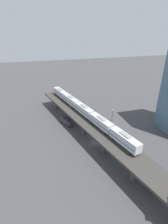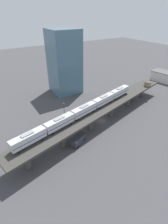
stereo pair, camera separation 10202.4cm
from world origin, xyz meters
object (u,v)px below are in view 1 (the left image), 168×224
object	(u,v)px
street_car_green	(142,165)
street_lamp	(112,115)
street_car_blue	(155,188)
delivery_truck	(67,121)
street_car_silver	(124,146)
subway_train	(84,110)

from	to	relation	value
street_car_green	street_lamp	xyz separation A→B (m)	(-2.78, -29.70, 3.17)
street_car_blue	delivery_truck	world-z (taller)	delivery_truck
street_car_silver	street_car_green	distance (m)	10.54
street_car_silver	street_car_green	xyz separation A→B (m)	(-0.89, 10.50, 0.00)
subway_train	street_car_green	distance (m)	31.19
street_lamp	subway_train	bearing A→B (deg)	8.55
street_car_blue	street_car_green	distance (m)	9.12
subway_train	street_lamp	bearing A→B (deg)	-171.45
street_car_silver	street_car_green	bearing A→B (deg)	94.85
subway_train	street_lamp	world-z (taller)	subway_train
street_car_green	street_car_silver	bearing A→B (deg)	-85.15
street_car_silver	delivery_truck	xyz separation A→B (m)	(17.32, -23.69, 0.82)
street_car_silver	street_lamp	bearing A→B (deg)	-100.82
street_car_silver	subway_train	bearing A→B (deg)	-57.76
subway_train	street_car_blue	xyz separation A→B (m)	(-9.99, 36.50, -8.89)
subway_train	street_car_green	size ratio (longest dim) A/B	12.90
street_car_green	delivery_truck	world-z (taller)	delivery_truck
subway_train	delivery_truck	xyz separation A→B (m)	(6.57, -6.65, -8.06)
delivery_truck	street_lamp	xyz separation A→B (m)	(-20.99, 4.48, 2.35)
street_car_silver	street_lamp	xyz separation A→B (m)	(-3.67, -19.20, 3.17)
street_car_silver	street_car_green	size ratio (longest dim) A/B	0.99
street_car_blue	delivery_truck	bearing A→B (deg)	-69.00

